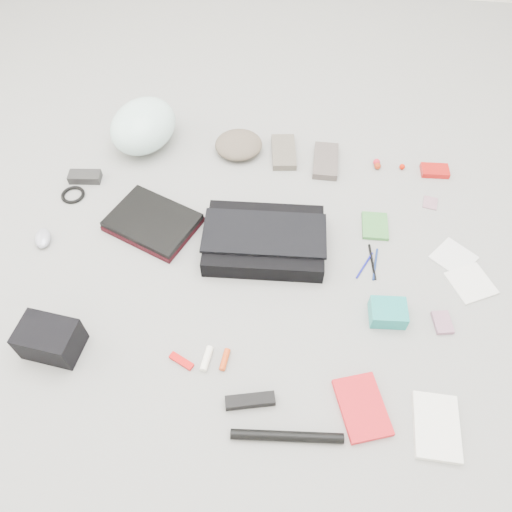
# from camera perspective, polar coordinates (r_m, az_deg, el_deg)

# --- Properties ---
(ground_plane) EXTENTS (4.00, 4.00, 0.00)m
(ground_plane) POSITION_cam_1_polar(r_m,az_deg,el_deg) (1.75, -0.00, -0.97)
(ground_plane) COLOR gray
(messenger_bag) EXTENTS (0.44, 0.33, 0.07)m
(messenger_bag) POSITION_cam_1_polar(r_m,az_deg,el_deg) (1.77, 0.96, 1.82)
(messenger_bag) COLOR black
(messenger_bag) RESTS_ON ground_plane
(bag_flap) EXTENTS (0.44, 0.23, 0.01)m
(bag_flap) POSITION_cam_1_polar(r_m,az_deg,el_deg) (1.74, 0.97, 2.64)
(bag_flap) COLOR black
(bag_flap) RESTS_ON messenger_bag
(laptop_sleeve) EXTENTS (0.37, 0.33, 0.02)m
(laptop_sleeve) POSITION_cam_1_polar(r_m,az_deg,el_deg) (1.89, -11.66, 3.62)
(laptop_sleeve) COLOR black
(laptop_sleeve) RESTS_ON ground_plane
(laptop) EXTENTS (0.37, 0.32, 0.02)m
(laptop) POSITION_cam_1_polar(r_m,az_deg,el_deg) (1.87, -11.77, 4.03)
(laptop) COLOR black
(laptop) RESTS_ON laptop_sleeve
(bike_helmet) EXTENTS (0.33, 0.37, 0.19)m
(bike_helmet) POSITION_cam_1_polar(r_m,az_deg,el_deg) (2.17, -12.76, 14.31)
(bike_helmet) COLOR #CAF6F0
(bike_helmet) RESTS_ON ground_plane
(beanie) EXTENTS (0.23, 0.22, 0.07)m
(beanie) POSITION_cam_1_polar(r_m,az_deg,el_deg) (2.12, -2.00, 12.60)
(beanie) COLOR brown
(beanie) RESTS_ON ground_plane
(mitten_left) EXTENTS (0.12, 0.20, 0.03)m
(mitten_left) POSITION_cam_1_polar(r_m,az_deg,el_deg) (2.12, 3.19, 11.78)
(mitten_left) COLOR #61594E
(mitten_left) RESTS_ON ground_plane
(mitten_right) EXTENTS (0.10, 0.20, 0.03)m
(mitten_right) POSITION_cam_1_polar(r_m,az_deg,el_deg) (2.10, 7.97, 10.71)
(mitten_right) COLOR #584E49
(mitten_right) RESTS_ON ground_plane
(power_brick) EXTENTS (0.13, 0.07, 0.03)m
(power_brick) POSITION_cam_1_polar(r_m,az_deg,el_deg) (2.12, -18.97, 8.56)
(power_brick) COLOR black
(power_brick) RESTS_ON ground_plane
(cable_coil) EXTENTS (0.12, 0.12, 0.01)m
(cable_coil) POSITION_cam_1_polar(r_m,az_deg,el_deg) (2.08, -20.19, 6.59)
(cable_coil) COLOR black
(cable_coil) RESTS_ON ground_plane
(mouse) EXTENTS (0.08, 0.10, 0.03)m
(mouse) POSITION_cam_1_polar(r_m,az_deg,el_deg) (1.96, -23.21, 1.88)
(mouse) COLOR #9A9CAE
(mouse) RESTS_ON ground_plane
(camera_bag) EXTENTS (0.18, 0.14, 0.11)m
(camera_bag) POSITION_cam_1_polar(r_m,az_deg,el_deg) (1.66, -22.48, -8.77)
(camera_bag) COLOR black
(camera_bag) RESTS_ON ground_plane
(multitool) EXTENTS (0.08, 0.05, 0.01)m
(multitool) POSITION_cam_1_polar(r_m,az_deg,el_deg) (1.58, -8.52, -11.78)
(multitool) COLOR red
(multitool) RESTS_ON ground_plane
(toiletry_tube_white) EXTENTS (0.03, 0.08, 0.02)m
(toiletry_tube_white) POSITION_cam_1_polar(r_m,az_deg,el_deg) (1.57, -5.67, -11.58)
(toiletry_tube_white) COLOR white
(toiletry_tube_white) RESTS_ON ground_plane
(toiletry_tube_orange) EXTENTS (0.03, 0.07, 0.02)m
(toiletry_tube_orange) POSITION_cam_1_polar(r_m,az_deg,el_deg) (1.56, -3.58, -11.73)
(toiletry_tube_orange) COLOR #CE3F11
(toiletry_tube_orange) RESTS_ON ground_plane
(u_lock) EXTENTS (0.15, 0.07, 0.03)m
(u_lock) POSITION_cam_1_polar(r_m,az_deg,el_deg) (1.51, -0.68, -16.22)
(u_lock) COLOR black
(u_lock) RESTS_ON ground_plane
(bike_pump) EXTENTS (0.32, 0.06, 0.03)m
(bike_pump) POSITION_cam_1_polar(r_m,az_deg,el_deg) (1.48, 3.56, -19.87)
(bike_pump) COLOR black
(bike_pump) RESTS_ON ground_plane
(book_red) EXTENTS (0.18, 0.22, 0.02)m
(book_red) POSITION_cam_1_polar(r_m,az_deg,el_deg) (1.54, 12.03, -16.55)
(book_red) COLOR red
(book_red) RESTS_ON ground_plane
(book_white) EXTENTS (0.13, 0.19, 0.02)m
(book_white) POSITION_cam_1_polar(r_m,az_deg,el_deg) (1.57, 19.93, -17.85)
(book_white) COLOR white
(book_white) RESTS_ON ground_plane
(notepad) EXTENTS (0.10, 0.13, 0.01)m
(notepad) POSITION_cam_1_polar(r_m,az_deg,el_deg) (1.90, 13.44, 3.36)
(notepad) COLOR #387936
(notepad) RESTS_ON ground_plane
(pen_blue) EXTENTS (0.06, 0.12, 0.01)m
(pen_blue) POSITION_cam_1_polar(r_m,az_deg,el_deg) (1.78, 12.30, -1.04)
(pen_blue) COLOR navy
(pen_blue) RESTS_ON ground_plane
(pen_black) EXTENTS (0.03, 0.15, 0.01)m
(pen_black) POSITION_cam_1_polar(r_m,az_deg,el_deg) (1.80, 13.14, -0.63)
(pen_black) COLOR black
(pen_black) RESTS_ON ground_plane
(pen_navy) EXTENTS (0.02, 0.14, 0.01)m
(pen_navy) POSITION_cam_1_polar(r_m,az_deg,el_deg) (1.80, 13.47, -0.92)
(pen_navy) COLOR navy
(pen_navy) RESTS_ON ground_plane
(accordion_wallet) EXTENTS (0.12, 0.10, 0.06)m
(accordion_wallet) POSITION_cam_1_polar(r_m,az_deg,el_deg) (1.67, 14.84, -6.27)
(accordion_wallet) COLOR teal
(accordion_wallet) RESTS_ON ground_plane
(card_deck) EXTENTS (0.07, 0.09, 0.02)m
(card_deck) POSITION_cam_1_polar(r_m,az_deg,el_deg) (1.73, 20.53, -7.14)
(card_deck) COLOR gray
(card_deck) RESTS_ON ground_plane
(napkin_top) EXTENTS (0.18, 0.18, 0.01)m
(napkin_top) POSITION_cam_1_polar(r_m,az_deg,el_deg) (1.90, 21.65, -0.16)
(napkin_top) COLOR silver
(napkin_top) RESTS_ON ground_plane
(napkin_bottom) EXTENTS (0.18, 0.18, 0.01)m
(napkin_bottom) POSITION_cam_1_polar(r_m,az_deg,el_deg) (1.85, 23.35, -2.87)
(napkin_bottom) COLOR silver
(napkin_bottom) RESTS_ON ground_plane
(lollipop_a) EXTENTS (0.04, 0.04, 0.03)m
(lollipop_a) POSITION_cam_1_polar(r_m,az_deg,el_deg) (2.13, 13.62, 10.39)
(lollipop_a) COLOR red
(lollipop_a) RESTS_ON ground_plane
(lollipop_b) EXTENTS (0.03, 0.03, 0.03)m
(lollipop_b) POSITION_cam_1_polar(r_m,az_deg,el_deg) (2.11, 13.72, 9.95)
(lollipop_b) COLOR #A3290F
(lollipop_b) RESTS_ON ground_plane
(lollipop_c) EXTENTS (0.02, 0.02, 0.02)m
(lollipop_c) POSITION_cam_1_polar(r_m,az_deg,el_deg) (2.14, 16.37, 9.77)
(lollipop_c) COLOR red
(lollipop_c) RESTS_ON ground_plane
(altoids_tin) EXTENTS (0.11, 0.08, 0.02)m
(altoids_tin) POSITION_cam_1_polar(r_m,az_deg,el_deg) (2.16, 19.75, 9.17)
(altoids_tin) COLOR #B41411
(altoids_tin) RESTS_ON ground_plane
(stamp_sheet) EXTENTS (0.06, 0.07, 0.00)m
(stamp_sheet) POSITION_cam_1_polar(r_m,az_deg,el_deg) (2.04, 19.29, 5.76)
(stamp_sheet) COLOR #A07081
(stamp_sheet) RESTS_ON ground_plane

